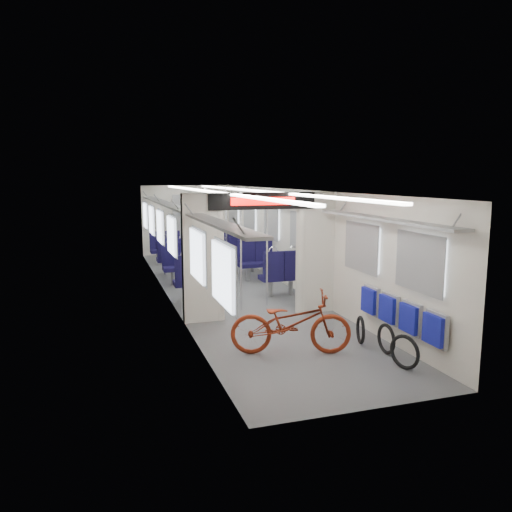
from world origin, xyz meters
The scene contains 14 objects.
carriage centered at (0.00, -0.27, 1.50)m, with size 12.00×12.02×2.31m.
bicycle centered at (-0.21, -4.05, 0.47)m, with size 0.62×1.77×0.93m, color maroon.
flip_bench centered at (1.35, -4.44, 0.58)m, with size 0.12×2.07×0.47m.
bike_hoop_a centered at (1.03, -5.09, 0.22)m, with size 0.48×0.48×0.05m, color black.
bike_hoop_b centered at (1.12, -4.49, 0.20)m, with size 0.46×0.46×0.05m, color black.
bike_hoop_c centered at (0.99, -3.97, 0.20)m, with size 0.44×0.44×0.05m, color black.
seat_bay_near_left centered at (-0.93, 0.34, 0.55)m, with size 0.93×2.16×1.13m.
seat_bay_near_right centered at (0.94, 0.30, 0.55)m, with size 0.92×2.14×1.12m.
seat_bay_far_left centered at (-0.93, 3.40, 0.54)m, with size 0.90×2.02×1.08m.
seat_bay_far_right centered at (0.93, 3.12, 0.55)m, with size 0.92×2.11×1.11m.
stanchion_near_left centered at (-0.24, -1.51, 1.15)m, with size 0.04×0.04×2.30m, color silver.
stanchion_near_right centered at (0.36, -1.30, 1.15)m, with size 0.04×0.04×2.30m, color silver.
stanchion_far_left centered at (-0.25, 1.66, 1.15)m, with size 0.04×0.04×2.30m, color silver.
stanchion_far_right centered at (0.36, 1.97, 1.15)m, with size 0.04×0.04×2.30m, color silver.
Camera 1 is at (-2.85, -10.61, 2.58)m, focal length 35.00 mm.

